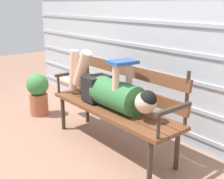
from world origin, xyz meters
TOP-DOWN VIEW (x-y plane):
  - ground_plane at (0.00, 0.00)m, footprint 12.00×12.00m
  - house_siding at (0.00, 0.79)m, footprint 5.32×0.08m
  - park_bench at (-0.00, 0.20)m, footprint 1.55×0.44m
  - reclining_person at (-0.06, 0.13)m, footprint 1.70×0.28m
  - potted_plant at (-1.29, -0.05)m, footprint 0.28×0.28m

SIDE VIEW (x-z plane):
  - ground_plane at x=0.00m, z-range 0.00..0.00m
  - potted_plant at x=-1.29m, z-range 0.02..0.57m
  - park_bench at x=0.00m, z-range 0.03..0.92m
  - reclining_person at x=-0.06m, z-range 0.32..0.86m
  - house_siding at x=0.00m, z-range 0.00..2.42m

